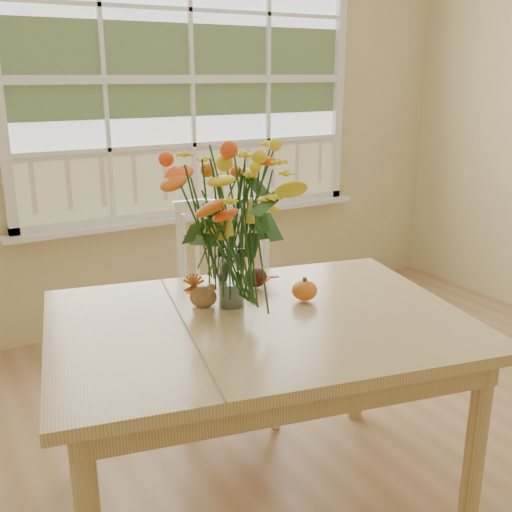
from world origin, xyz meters
TOP-DOWN VIEW (x-y plane):
  - floor at (0.00, 0.00)m, footprint 4.00×4.50m
  - wall_back at (0.00, 2.25)m, footprint 4.00×0.02m
  - window at (0.00, 2.21)m, footprint 2.42×0.12m
  - dining_table at (-0.60, 0.35)m, footprint 1.61×1.29m
  - windsor_chair at (-0.37, 1.06)m, footprint 0.60×0.58m
  - flower_vase at (-0.63, 0.50)m, footprint 0.45×0.45m
  - pumpkin at (-0.37, 0.40)m, footprint 0.10×0.10m
  - turkey_figurine at (-0.74, 0.51)m, footprint 0.12×0.11m
  - dark_gourd at (-0.46, 0.62)m, footprint 0.12×0.09m

SIDE VIEW (x-z plane):
  - floor at x=0.00m, z-range -0.01..0.00m
  - windsor_chair at x=-0.37m, z-range 0.06..1.05m
  - dining_table at x=-0.60m, z-range 0.29..1.06m
  - pumpkin at x=-0.37m, z-range 0.77..0.84m
  - dark_gourd at x=-0.46m, z-range 0.77..0.85m
  - turkey_figurine at x=-0.74m, z-range 0.75..0.88m
  - flower_vase at x=-0.63m, z-range 0.82..1.35m
  - wall_back at x=0.00m, z-range 0.00..2.70m
  - window at x=0.00m, z-range 0.66..2.40m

